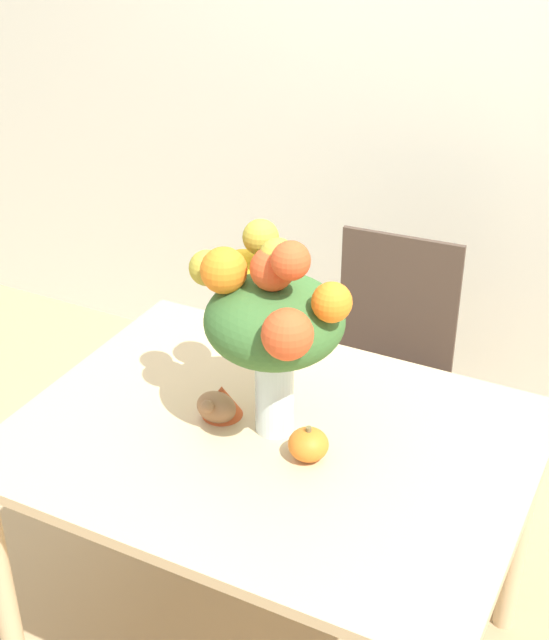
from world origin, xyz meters
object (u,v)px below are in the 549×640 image
turkey_figurine (219,403)px  flower_vase (271,316)px  pumpkin (308,444)px  dining_chair_near_window (384,376)px

turkey_figurine → flower_vase: bearing=6.4°
pumpkin → flower_vase: bearing=154.2°
flower_vase → dining_chair_near_window: flower_vase is taller
turkey_figurine → dining_chair_near_window: bearing=78.4°
pumpkin → dining_chair_near_window: dining_chair_near_window is taller
flower_vase → turkey_figurine: size_ratio=3.86×
turkey_figurine → dining_chair_near_window: dining_chair_near_window is taller
turkey_figurine → dining_chair_near_window: 0.87m
pumpkin → dining_chair_near_window: (-0.11, 0.83, -0.33)m
flower_vase → turkey_figurine: 0.31m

